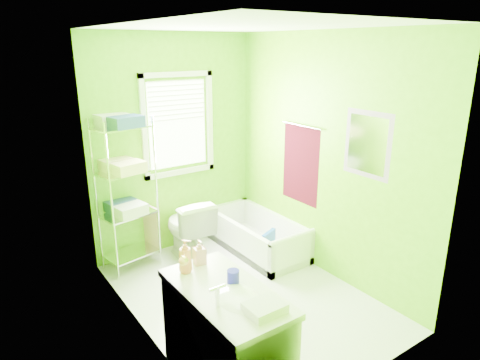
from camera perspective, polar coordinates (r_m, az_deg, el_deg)
ground at (r=4.53m, az=0.54°, el=-15.15°), size 2.90×2.90×0.00m
room_envelope at (r=3.92m, az=0.60°, el=4.26°), size 2.14×2.94×2.62m
window at (r=5.13m, az=-8.28°, el=8.02°), size 0.92×0.05×1.22m
door at (r=2.81m, az=-5.05°, el=-13.47°), size 0.09×0.80×2.00m
right_wall_decor at (r=4.62m, az=11.27°, el=3.08°), size 0.04×1.48×1.17m
bathtub at (r=5.34m, az=2.50°, el=-8.02°), size 0.64×1.38×0.45m
toilet at (r=5.08m, az=-6.99°, el=-6.49°), size 0.50×0.80×0.78m
vanity at (r=3.32m, az=-1.84°, el=-19.94°), size 0.55×1.06×1.07m
wire_shelf_unit at (r=4.82m, az=-15.04°, el=0.41°), size 0.64×0.52×1.75m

